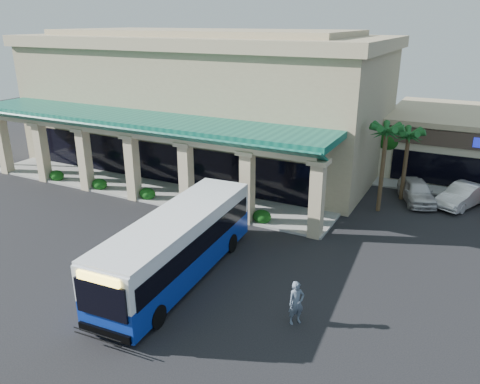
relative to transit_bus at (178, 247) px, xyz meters
The scene contains 11 objects.
ground 3.23m from the transit_bus, 122.01° to the left, with size 110.00×110.00×0.00m, color black.
main_building 21.03m from the transit_bus, 117.29° to the left, with size 30.80×14.80×11.35m, color tan, non-canonical shape.
arcade 13.21m from the transit_bus, 135.99° to the left, with size 30.00×6.20×5.70m, color #0D5244, non-canonical shape.
palm_0 15.17m from the transit_bus, 62.20° to the left, with size 2.40×2.40×6.60m, color #154F1E, non-canonical shape.
palm_1 18.25m from the transit_bus, 63.82° to the left, with size 2.40×2.40×5.80m, color #154F1E, non-canonical shape.
palm_2 25.58m from the transit_bus, 159.75° to the left, with size 2.40×2.40×6.20m, color #154F1E, non-canonical shape.
broadleaf_tree 22.19m from the transit_bus, 74.21° to the left, with size 2.60×2.60×4.81m, color #0F430F, non-canonical shape.
transit_bus is the anchor object (origin of this frame).
pedestrian 6.64m from the transit_bus, ahead, with size 0.71×0.47×1.95m, color slate.
car_silver 18.64m from the transit_bus, 60.92° to the left, with size 1.86×4.63×1.58m, color silver.
car_white 20.71m from the transit_bus, 54.55° to the left, with size 1.65×4.73×1.56m, color white.
Camera 1 is at (13.59, -19.22, 12.13)m, focal length 35.00 mm.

